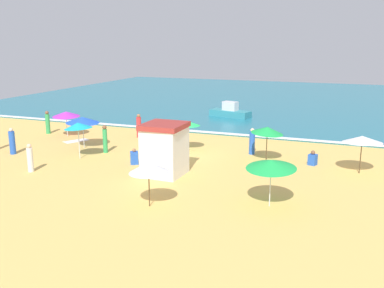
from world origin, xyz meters
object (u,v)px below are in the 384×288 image
at_px(beach_umbrella_1, 66,114).
at_px(beach_umbrella_7, 187,124).
at_px(beach_umbrella_2, 83,120).
at_px(beachgoer_9, 269,170).
at_px(beachgoer_5, 12,142).
at_px(beachgoer_10, 139,126).
at_px(lifeguard_cabana, 165,149).
at_px(beach_umbrella_6, 78,126).
at_px(beach_umbrella_0, 149,167).
at_px(beach_umbrella_3, 271,164).
at_px(small_boat_0, 230,112).
at_px(beachgoer_3, 30,158).
at_px(beachgoer_2, 134,157).
at_px(beachgoer_0, 48,123).
at_px(beach_umbrella_4, 267,130).
at_px(beachgoer_8, 105,139).
at_px(beach_umbrella_5, 362,139).
at_px(beachgoer_6, 313,159).
at_px(beachgoer_11, 252,142).

xyz_separation_m(beach_umbrella_1, beach_umbrella_7, (10.00, -0.69, 0.10)).
xyz_separation_m(beach_umbrella_2, beachgoer_9, (12.86, -1.65, -1.57)).
xyz_separation_m(beachgoer_5, beachgoer_10, (5.21, 7.22, 0.04)).
height_order(lifeguard_cabana, beach_umbrella_6, lifeguard_cabana).
height_order(beach_umbrella_0, beach_umbrella_3, beach_umbrella_3).
relative_size(beach_umbrella_0, beach_umbrella_3, 0.88).
distance_m(beach_umbrella_0, small_boat_0, 22.74).
bearing_deg(beachgoer_3, beachgoer_9, 17.81).
distance_m(beach_umbrella_3, beach_umbrella_7, 10.52).
relative_size(lifeguard_cabana, beach_umbrella_6, 1.22).
relative_size(beach_umbrella_3, beachgoer_2, 2.83).
relative_size(beach_umbrella_2, beachgoer_0, 1.54).
height_order(lifeguard_cabana, beach_umbrella_4, lifeguard_cabana).
bearing_deg(beach_umbrella_7, beach_umbrella_0, -77.86).
relative_size(beach_umbrella_3, beachgoer_10, 1.50).
bearing_deg(beachgoer_5, small_boat_0, 62.39).
xyz_separation_m(beach_umbrella_2, beach_umbrella_7, (6.73, 1.88, -0.11)).
bearing_deg(beachgoer_3, beach_umbrella_4, 29.78).
bearing_deg(beach_umbrella_2, beach_umbrella_7, 15.60).
bearing_deg(beachgoer_3, beachgoer_8, 72.56).
xyz_separation_m(beach_umbrella_3, beachgoer_9, (-0.87, 4.32, -1.58)).
distance_m(beach_umbrella_2, beachgoer_3, 5.78).
xyz_separation_m(beach_umbrella_4, beachgoer_3, (-11.70, -6.70, -1.16)).
xyz_separation_m(beach_umbrella_5, beachgoer_5, (-20.64, -3.57, -1.12)).
relative_size(beach_umbrella_0, beach_umbrella_5, 0.79).
distance_m(beach_umbrella_3, beachgoer_8, 12.92).
bearing_deg(beach_umbrella_1, beach_umbrella_3, -26.68).
bearing_deg(beachgoer_5, beach_umbrella_0, -21.88).
xyz_separation_m(beachgoer_5, beachgoer_9, (16.14, 1.34, -0.45)).
bearing_deg(beach_umbrella_6, beachgoer_2, 2.38).
bearing_deg(beach_umbrella_4, beachgoer_10, 162.77).
height_order(beach_umbrella_1, small_boat_0, beach_umbrella_1).
bearing_deg(beach_umbrella_7, beachgoer_3, -129.93).
bearing_deg(beachgoer_2, beach_umbrella_5, 12.77).
bearing_deg(beach_umbrella_7, beachgoer_6, -3.95).
bearing_deg(beachgoer_3, lifeguard_cabana, 17.19).
xyz_separation_m(beachgoer_10, beachgoer_11, (9.00, -1.77, -0.05)).
bearing_deg(beach_umbrella_6, beach_umbrella_2, 119.36).
bearing_deg(beach_umbrella_1, beachgoer_2, -30.02).
bearing_deg(beach_umbrella_1, beach_umbrella_2, -38.15).
distance_m(beach_umbrella_4, beach_umbrella_7, 5.47).
xyz_separation_m(beach_umbrella_3, beach_umbrella_6, (-12.39, 3.59, 0.14)).
bearing_deg(small_boat_0, beachgoer_8, -104.44).
bearing_deg(beachgoer_6, beachgoer_11, 163.75).
bearing_deg(beachgoer_9, beach_umbrella_3, -78.65).
bearing_deg(beachgoer_8, beach_umbrella_7, 27.53).
height_order(beachgoer_2, beachgoer_5, beachgoer_5).
bearing_deg(beachgoer_10, beach_umbrella_7, -25.99).
bearing_deg(beach_umbrella_0, beachgoer_11, 78.47).
relative_size(beach_umbrella_6, beachgoer_0, 1.29).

